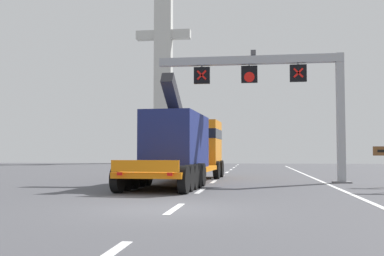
# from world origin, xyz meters

# --- Properties ---
(ground) EXTENTS (112.00, 112.00, 0.00)m
(ground) POSITION_xyz_m (0.00, 0.00, 0.00)
(ground) COLOR #4C4C51
(lane_markings) EXTENTS (0.20, 57.58, 0.01)m
(lane_markings) POSITION_xyz_m (0.27, 21.49, 0.01)
(lane_markings) COLOR silver
(lane_markings) RESTS_ON ground
(edge_line_right) EXTENTS (0.20, 63.00, 0.01)m
(edge_line_right) POSITION_xyz_m (6.20, 12.00, 0.01)
(edge_line_right) COLOR silver
(edge_line_right) RESTS_ON ground
(overhead_lane_gantry) EXTENTS (10.33, 0.90, 7.26)m
(overhead_lane_gantry) POSITION_xyz_m (3.79, 12.38, 5.53)
(overhead_lane_gantry) COLOR #9EA0A5
(overhead_lane_gantry) RESTS_ON ground
(heavy_haul_truck_orange) EXTENTS (3.56, 14.15, 5.30)m
(heavy_haul_truck_orange) POSITION_xyz_m (-1.22, 12.23, 1.99)
(heavy_haul_truck_orange) COLOR orange
(heavy_haul_truck_orange) RESTS_ON ground
(bridge_pylon_distant) EXTENTS (9.00, 2.00, 33.88)m
(bridge_pylon_distant) POSITION_xyz_m (-12.24, 59.70, 17.33)
(bridge_pylon_distant) COLOR #B7B7B2
(bridge_pylon_distant) RESTS_ON ground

